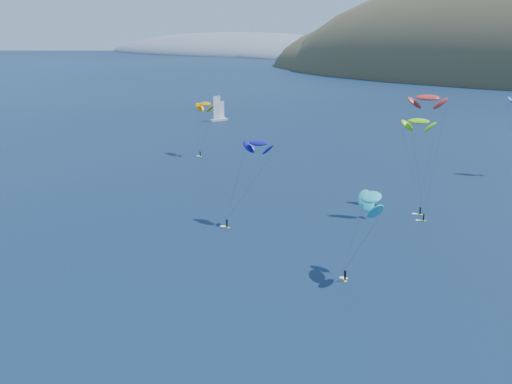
{
  "coord_description": "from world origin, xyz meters",
  "views": [
    {
      "loc": [
        63.14,
        -35.21,
        42.33
      ],
      "look_at": [
        -11.81,
        80.0,
        9.0
      ],
      "focal_mm": 50.0,
      "sensor_mm": 36.0,
      "label": 1
    }
  ],
  "objects": [
    {
      "name": "headland",
      "position": [
        -445.26,
        750.08,
        -3.36
      ],
      "size": [
        460.0,
        250.0,
        60.0
      ],
      "color": "slate",
      "rests_on": "ground"
    },
    {
      "name": "sailboat",
      "position": [
        -116.32,
        211.16,
        0.98
      ],
      "size": [
        10.2,
        9.12,
        12.18
      ],
      "rotation": [
        0.0,
        0.0,
        -0.33
      ],
      "color": "silver",
      "rests_on": "ground"
    },
    {
      "name": "kitesurfer_1",
      "position": [
        -74.24,
        146.08,
        16.13
      ],
      "size": [
        8.93,
        7.98,
        18.45
      ],
      "rotation": [
        0.0,
        0.0,
        -0.29
      ],
      "color": "yellow",
      "rests_on": "ground"
    },
    {
      "name": "kitesurfer_3",
      "position": [
        5.25,
        122.98,
        19.38
      ],
      "size": [
        9.79,
        12.24,
        21.58
      ],
      "rotation": [
        0.0,
        0.0,
        0.08
      ],
      "color": "yellow",
      "rests_on": "ground"
    },
    {
      "name": "kitesurfer_5",
      "position": [
        16.41,
        71.87,
        13.49
      ],
      "size": [
        9.85,
        11.56,
        16.34
      ],
      "rotation": [
        0.0,
        0.0,
        -0.93
      ],
      "color": "yellow",
      "rests_on": "ground"
    },
    {
      "name": "kitesurfer_9",
      "position": [
        10.29,
        113.94,
        25.94
      ],
      "size": [
        8.64,
        8.68,
        28.2
      ],
      "rotation": [
        0.0,
        0.0,
        0.32
      ],
      "color": "yellow",
      "rests_on": "ground"
    },
    {
      "name": "kitesurfer_10",
      "position": [
        -17.3,
        89.34,
        17.04
      ],
      "size": [
        8.06,
        10.7,
        19.22
      ],
      "rotation": [
        0.0,
        0.0,
        -0.15
      ],
      "color": "yellow",
      "rests_on": "ground"
    }
  ]
}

